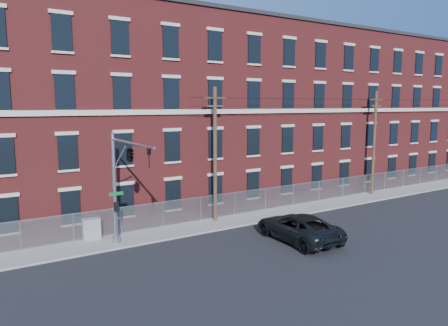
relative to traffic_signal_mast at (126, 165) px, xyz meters
name	(u,v)px	position (x,y,z in m)	size (l,w,h in m)	color
ground	(234,248)	(6.00, -2.18, -5.39)	(140.00, 140.00, 0.00)	black
sidewalk	(317,206)	(18.00, 2.82, -5.33)	(65.00, 3.00, 0.12)	gray
mill_building	(257,111)	(18.00, 11.75, 2.76)	(55.30, 14.32, 16.30)	maroon
chain_link_fence	(307,192)	(18.00, 4.12, -4.33)	(59.06, 0.06, 1.85)	#A5A8AD
traffic_signal_mast	(126,165)	(0.00, 0.00, 0.00)	(0.90, 6.75, 7.00)	#9EA0A5
utility_pole_near	(215,152)	(8.00, 3.42, -0.05)	(1.80, 0.28, 10.00)	#4A3425
utility_pole_mid	(374,141)	(26.00, 3.42, -0.05)	(1.80, 0.28, 10.00)	#4A3425
overhead_wires	(376,102)	(26.00, 3.42, 3.73)	(40.00, 0.62, 0.62)	black
pickup_truck	(298,227)	(10.32, -3.20, -4.50)	(2.94, 6.37, 1.77)	black
utility_cabinet	(92,229)	(-1.14, 3.82, -4.58)	(1.10, 0.55, 1.38)	slate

